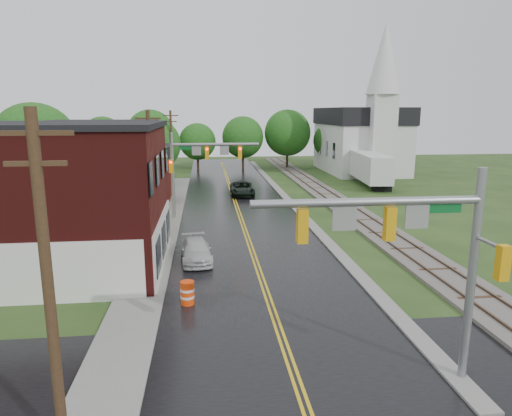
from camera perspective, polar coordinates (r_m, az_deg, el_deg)
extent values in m
cube|color=black|center=(42.12, -2.30, -0.19)|extent=(10.00, 90.00, 0.02)
cube|color=black|center=(16.07, 5.43, -21.64)|extent=(60.00, 9.00, 0.02)
cube|color=gray|center=(47.65, 3.76, 1.22)|extent=(0.80, 70.00, 0.12)
cube|color=gray|center=(37.30, -11.29, -2.02)|extent=(2.40, 50.00, 0.12)
cube|color=#4C1110|center=(28.22, -26.19, 0.78)|extent=(14.00, 10.00, 8.00)
cube|color=silver|center=(27.22, -11.57, -4.00)|extent=(0.10, 9.50, 3.00)
cube|color=black|center=(27.80, -26.98, 9.20)|extent=(14.30, 10.30, 0.30)
cube|color=tan|center=(38.38, -18.53, 2.85)|extent=(8.00, 7.00, 6.40)
cube|color=#3F0F0C|center=(47.10, -15.02, 3.43)|extent=(7.00, 6.00, 4.40)
cube|color=silver|center=(70.13, 12.80, 7.30)|extent=(10.00, 16.00, 7.00)
cube|color=black|center=(69.93, 12.98, 11.14)|extent=(10.40, 16.40, 2.40)
cube|color=silver|center=(62.51, 15.29, 8.48)|extent=(3.20, 3.20, 11.00)
cone|color=silver|center=(62.77, 15.81, 17.62)|extent=(4.40, 4.40, 9.00)
cube|color=#59544C|center=(48.64, 9.10, 1.44)|extent=(3.20, 80.00, 0.20)
cube|color=#4C3828|center=(48.43, 8.29, 1.59)|extent=(0.10, 80.00, 0.12)
cube|color=#4C3828|center=(48.81, 9.92, 1.62)|extent=(0.10, 80.00, 0.12)
cylinder|color=gray|center=(16.46, 25.35, -7.95)|extent=(0.28, 0.28, 7.20)
cylinder|color=gray|center=(14.21, 13.85, 0.74)|extent=(7.20, 0.26, 0.26)
cube|color=orange|center=(14.62, 16.36, -1.89)|extent=(0.32, 0.30, 1.05)
cube|color=orange|center=(13.81, 5.81, -2.27)|extent=(0.32, 0.30, 1.05)
cube|color=gray|center=(14.93, 19.47, -1.03)|extent=(0.75, 0.06, 0.75)
cube|color=gray|center=(14.08, 10.99, -1.31)|extent=(0.75, 0.06, 0.75)
cube|color=#0C5926|center=(15.20, 21.98, -0.03)|extent=(1.40, 0.04, 0.30)
cylinder|color=gray|center=(38.53, -10.38, 3.92)|extent=(0.28, 0.28, 7.20)
cylinder|color=gray|center=(38.18, -5.08, 7.92)|extent=(7.20, 0.26, 0.26)
cube|color=orange|center=(38.22, -6.15, 6.85)|extent=(0.32, 0.30, 1.05)
cube|color=orange|center=(38.33, -2.02, 6.92)|extent=(0.32, 0.30, 1.05)
cube|color=gray|center=(38.21, -7.46, 7.12)|extent=(0.75, 0.06, 0.75)
cube|color=gray|center=(38.24, -3.98, 7.19)|extent=(0.75, 0.06, 0.75)
cube|color=#0C5926|center=(38.21, -8.56, 7.46)|extent=(1.40, 0.04, 0.30)
sphere|color=#FF0C0C|center=(38.02, -6.15, 7.32)|extent=(0.20, 0.20, 0.20)
cylinder|color=#382616|center=(12.54, -24.48, -9.61)|extent=(0.28, 0.28, 9.00)
cube|color=#382616|center=(11.76, -26.14, 8.41)|extent=(1.80, 0.12, 0.12)
cube|color=#382616|center=(11.81, -25.83, 5.03)|extent=(1.40, 0.12, 0.12)
cylinder|color=#382616|center=(33.59, -13.05, 4.19)|extent=(0.28, 0.28, 9.00)
cube|color=#382616|center=(33.31, -13.37, 10.84)|extent=(1.80, 0.12, 0.12)
cube|color=#382616|center=(33.33, -13.31, 9.64)|extent=(1.40, 0.12, 0.12)
cylinder|color=#382616|center=(55.39, -10.49, 7.26)|extent=(0.28, 0.28, 9.00)
cube|color=#382616|center=(55.21, -10.65, 11.29)|extent=(1.80, 0.12, 0.12)
cube|color=#382616|center=(55.23, -10.62, 10.57)|extent=(1.40, 0.12, 0.12)
cylinder|color=black|center=(46.21, -25.39, 1.90)|extent=(0.36, 0.36, 3.42)
sphere|color=#194E16|center=(45.75, -25.86, 7.06)|extent=(7.60, 7.60, 7.60)
sphere|color=#194E16|center=(45.22, -25.23, 6.22)|extent=(5.32, 5.32, 5.32)
cylinder|color=black|center=(52.81, -18.48, 3.18)|extent=(0.36, 0.36, 2.70)
sphere|color=#194E16|center=(52.44, -18.72, 6.74)|extent=(6.00, 6.00, 6.00)
sphere|color=#194E16|center=(51.97, -18.12, 6.15)|extent=(4.20, 4.20, 4.20)
cylinder|color=black|center=(57.88, -12.42, 4.33)|extent=(0.36, 0.36, 2.88)
sphere|color=#194E16|center=(57.53, -12.58, 7.80)|extent=(6.40, 6.40, 6.40)
sphere|color=#194E16|center=(57.12, -11.99, 7.24)|extent=(4.48, 4.48, 4.48)
imported|color=black|center=(49.02, -1.75, 2.43)|extent=(2.54, 5.36, 1.48)
imported|color=silver|center=(27.90, -7.52, -5.32)|extent=(2.14, 4.48, 1.26)
cube|color=black|center=(53.69, 15.43, 2.47)|extent=(2.13, 1.38, 0.80)
cylinder|color=gray|center=(60.89, 12.75, 3.69)|extent=(0.16, 0.16, 0.80)
cube|color=silver|center=(57.74, 13.84, 5.16)|extent=(3.84, 12.65, 3.11)
cylinder|color=#F03D0A|center=(21.90, -8.56, -10.46)|extent=(0.69, 0.69, 1.14)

